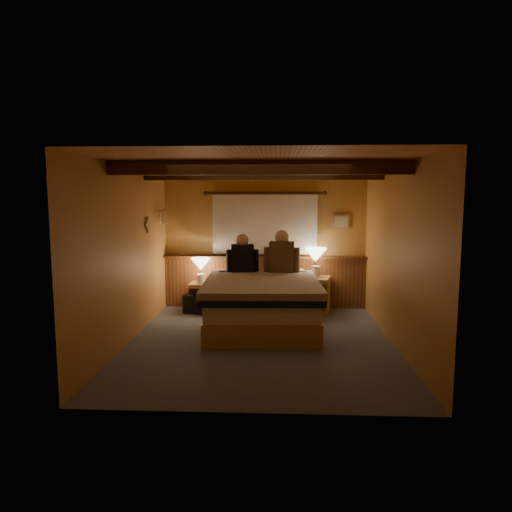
# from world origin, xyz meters

# --- Properties ---
(floor) EXTENTS (4.20, 4.20, 0.00)m
(floor) POSITION_xyz_m (0.00, 0.00, 0.00)
(floor) COLOR #525762
(floor) RESTS_ON ground
(ceiling) EXTENTS (4.20, 4.20, 0.00)m
(ceiling) POSITION_xyz_m (0.00, 0.00, 2.40)
(ceiling) COLOR #E39B55
(ceiling) RESTS_ON wall_back
(wall_back) EXTENTS (3.60, 0.00, 3.60)m
(wall_back) POSITION_xyz_m (0.00, 2.10, 1.20)
(wall_back) COLOR #CB9148
(wall_back) RESTS_ON floor
(wall_left) EXTENTS (0.00, 4.20, 4.20)m
(wall_left) POSITION_xyz_m (-1.80, 0.00, 1.20)
(wall_left) COLOR #CB9148
(wall_left) RESTS_ON floor
(wall_right) EXTENTS (0.00, 4.20, 4.20)m
(wall_right) POSITION_xyz_m (1.80, 0.00, 1.20)
(wall_right) COLOR #CB9148
(wall_right) RESTS_ON floor
(wall_front) EXTENTS (3.60, 0.00, 3.60)m
(wall_front) POSITION_xyz_m (0.00, -2.10, 1.20)
(wall_front) COLOR #CB9148
(wall_front) RESTS_ON floor
(wainscot) EXTENTS (3.60, 0.23, 0.94)m
(wainscot) POSITION_xyz_m (0.00, 2.04, 0.49)
(wainscot) COLOR brown
(wainscot) RESTS_ON wall_back
(curtain_window) EXTENTS (2.18, 0.09, 1.11)m
(curtain_window) POSITION_xyz_m (0.00, 2.03, 1.52)
(curtain_window) COLOR #442311
(curtain_window) RESTS_ON wall_back
(ceiling_beams) EXTENTS (3.60, 1.65, 0.16)m
(ceiling_beams) POSITION_xyz_m (0.00, 0.15, 2.31)
(ceiling_beams) COLOR #442311
(ceiling_beams) RESTS_ON ceiling
(coat_rail) EXTENTS (0.05, 0.55, 0.24)m
(coat_rail) POSITION_xyz_m (-1.72, 1.58, 1.67)
(coat_rail) COLOR silver
(coat_rail) RESTS_ON wall_left
(framed_print) EXTENTS (0.30, 0.04, 0.25)m
(framed_print) POSITION_xyz_m (1.35, 2.08, 1.55)
(framed_print) COLOR #A67A53
(framed_print) RESTS_ON wall_back
(bed) EXTENTS (1.76, 2.24, 0.74)m
(bed) POSITION_xyz_m (-0.00, 0.73, 0.39)
(bed) COLOR tan
(bed) RESTS_ON floor
(nightstand_left) EXTENTS (0.46, 0.42, 0.49)m
(nightstand_left) POSITION_xyz_m (-1.07, 1.73, 0.24)
(nightstand_left) COLOR tan
(nightstand_left) RESTS_ON floor
(nightstand_right) EXTENTS (0.65, 0.60, 0.61)m
(nightstand_right) POSITION_xyz_m (0.84, 1.72, 0.30)
(nightstand_right) COLOR tan
(nightstand_right) RESTS_ON floor
(lamp_left) EXTENTS (0.34, 0.34, 0.45)m
(lamp_left) POSITION_xyz_m (-1.10, 1.68, 0.80)
(lamp_left) COLOR silver
(lamp_left) RESTS_ON nightstand_left
(lamp_right) EXTENTS (0.39, 0.39, 0.51)m
(lamp_right) POSITION_xyz_m (0.88, 1.74, 0.96)
(lamp_right) COLOR silver
(lamp_right) RESTS_ON nightstand_right
(person_left) EXTENTS (0.54, 0.26, 0.66)m
(person_left) POSITION_xyz_m (-0.36, 1.45, 1.00)
(person_left) COLOR black
(person_left) RESTS_ON bed
(person_right) EXTENTS (0.60, 0.27, 0.73)m
(person_right) POSITION_xyz_m (0.30, 1.45, 1.03)
(person_right) COLOR #523C21
(person_right) RESTS_ON bed
(duffel_bag) EXTENTS (0.59, 0.44, 0.38)m
(duffel_bag) POSITION_xyz_m (-1.10, 1.57, 0.16)
(duffel_bag) COLOR black
(duffel_bag) RESTS_ON floor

